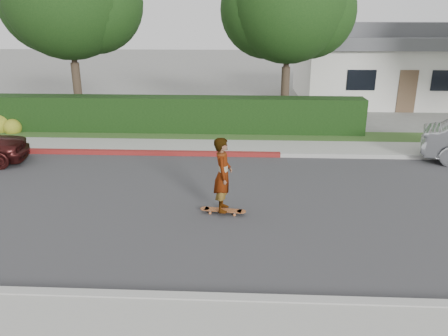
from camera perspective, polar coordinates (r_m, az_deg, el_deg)
The scene contains 13 objects.
ground at distance 11.08m, azimuth 3.70°, elevation -4.79°, with size 120.00×120.00×0.00m, color slate.
road at distance 11.08m, azimuth 3.70°, elevation -4.77°, with size 60.00×8.00×0.01m, color #2D2D30.
curb_near at distance 7.46m, azimuth 4.10°, elevation -16.94°, with size 60.00×0.20×0.15m, color #9E9E99.
curb_far at distance 14.91m, azimuth 3.52°, elevation 1.78°, with size 60.00×0.20×0.15m, color #9E9E99.
curb_red_section at distance 15.66m, azimuth -15.10°, elevation 2.00°, with size 12.00×0.21×0.15m, color maroon.
sidewalk_far at distance 15.78m, azimuth 3.50°, elevation 2.69°, with size 60.00×1.60×0.12m, color gray.
planting_strip at distance 17.32m, azimuth 3.45°, elevation 4.12°, with size 60.00×1.60×0.10m, color #2D4C1E.
hedge at distance 17.96m, azimuth -6.20°, elevation 6.87°, with size 15.00×1.00×1.50m, color black.
flowering_shrub at distance 19.95m, azimuth -26.75°, elevation 4.94°, with size 1.40×1.00×0.90m.
tree_center at distance 19.43m, azimuth 8.35°, elevation 20.02°, with size 5.66×4.84×7.44m.
house at distance 27.51m, azimuth 20.72°, elevation 12.77°, with size 10.60×8.60×4.30m.
skateboard at distance 10.51m, azimuth -0.14°, elevation -5.55°, with size 1.13×0.36×0.10m.
skateboarder at distance 10.17m, azimuth -0.14°, elevation -0.88°, with size 0.65×0.43×1.78m, color white.
Camera 1 is at (-0.21, -10.16, 4.43)m, focal length 35.00 mm.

